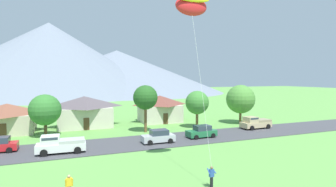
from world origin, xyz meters
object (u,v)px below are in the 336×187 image
at_px(kite_flyer_with_kite, 192,8).
at_px(watcher_person, 69,186).
at_px(pickup_truck_sand_east_side, 255,123).
at_px(pickup_truck_white_west_side, 60,144).
at_px(tree_near_right, 197,103).
at_px(parked_car_green_west_end, 202,132).
at_px(house_left_center, 160,108).
at_px(house_leftmost, 84,111).
at_px(tree_center, 145,98).
at_px(tree_right_of_center, 241,99).
at_px(house_right_center, 7,118).
at_px(tree_near_left, 45,110).
at_px(parked_car_silver_east_end, 158,137).

height_order(kite_flyer_with_kite, watcher_person, kite_flyer_with_kite).
bearing_deg(pickup_truck_sand_east_side, pickup_truck_white_west_side, -173.30).
bearing_deg(tree_near_right, parked_car_green_west_end, -113.18).
bearing_deg(parked_car_green_west_end, watcher_person, -143.33).
relative_size(parked_car_green_west_end, watcher_person, 2.55).
bearing_deg(house_left_center, house_leftmost, -179.15).
distance_m(tree_center, tree_near_right, 9.22).
distance_m(parked_car_green_west_end, kite_flyer_with_kite, 19.15).
bearing_deg(tree_right_of_center, pickup_truck_sand_east_side, -101.55).
bearing_deg(watcher_person, house_right_center, 106.39).
height_order(tree_near_right, watcher_person, tree_near_right).
distance_m(parked_car_green_west_end, watcher_person, 22.24).
bearing_deg(house_left_center, tree_near_left, -161.67).
height_order(house_left_center, tree_near_right, tree_near_right).
xyz_separation_m(tree_center, watcher_person, (-11.72, -20.01, -4.47)).
relative_size(tree_center, parked_car_green_west_end, 1.71).
bearing_deg(pickup_truck_white_west_side, house_left_center, 42.55).
relative_size(house_leftmost, parked_car_silver_east_end, 2.23).
bearing_deg(house_leftmost, house_right_center, -174.61).
relative_size(house_right_center, tree_near_right, 1.31).
bearing_deg(pickup_truck_sand_east_side, kite_flyer_with_kite, -143.68).
xyz_separation_m(house_right_center, parked_car_silver_east_end, (19.20, -14.72, -1.46)).
distance_m(tree_center, pickup_truck_white_west_side, 15.17).
relative_size(tree_right_of_center, pickup_truck_white_west_side, 1.35).
bearing_deg(parked_car_green_west_end, pickup_truck_white_west_side, -176.87).
bearing_deg(pickup_truck_sand_east_side, tree_right_of_center, 78.45).
height_order(house_leftmost, tree_right_of_center, tree_right_of_center).
height_order(tree_near_right, parked_car_green_west_end, tree_near_right).
bearing_deg(pickup_truck_sand_east_side, tree_near_left, 168.73).
relative_size(house_right_center, pickup_truck_white_west_side, 1.55).
distance_m(tree_center, watcher_person, 23.62).
height_order(pickup_truck_sand_east_side, kite_flyer_with_kite, kite_flyer_with_kite).
bearing_deg(tree_center, pickup_truck_sand_east_side, -13.65).
height_order(house_left_center, house_right_center, house_left_center).
xyz_separation_m(tree_center, tree_near_right, (9.14, 0.34, -1.11)).
distance_m(house_leftmost, tree_near_right, 19.33).
bearing_deg(tree_center, tree_right_of_center, 3.65).
bearing_deg(pickup_truck_white_west_side, tree_right_of_center, 16.11).
distance_m(house_left_center, tree_center, 10.55).
bearing_deg(house_leftmost, kite_flyer_with_kite, -74.74).
xyz_separation_m(house_leftmost, tree_center, (8.36, -8.39, 2.63)).
relative_size(house_left_center, parked_car_green_west_end, 1.82).
xyz_separation_m(house_leftmost, kite_flyer_with_kite, (7.19, -26.33, 11.85)).
xyz_separation_m(tree_near_left, watcher_person, (2.49, -22.08, -2.99)).
height_order(house_right_center, pickup_truck_sand_east_side, house_right_center).
xyz_separation_m(house_leftmost, tree_near_right, (17.50, -8.05, 1.52)).
relative_size(tree_right_of_center, parked_car_green_west_end, 1.67).
bearing_deg(tree_near_right, house_leftmost, 155.30).
bearing_deg(kite_flyer_with_kite, parked_car_green_west_end, 56.96).
height_order(house_leftmost, watcher_person, house_leftmost).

